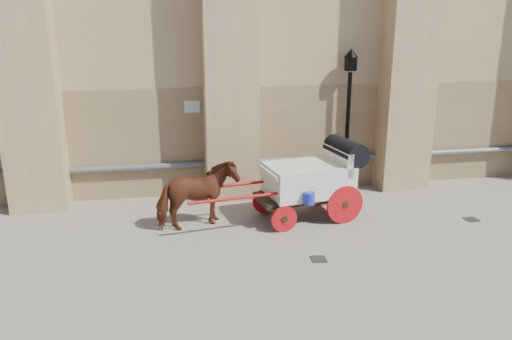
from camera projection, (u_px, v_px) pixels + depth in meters
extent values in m
plane|color=slate|center=(301.00, 248.00, 10.72)|extent=(90.00, 90.00, 0.00)
cube|color=#92744E|center=(330.00, 136.00, 14.56)|extent=(44.00, 0.35, 3.00)
cylinder|color=#59595B|center=(333.00, 158.00, 14.48)|extent=(42.00, 0.18, 0.18)
cube|color=beige|center=(192.00, 107.00, 13.41)|extent=(0.42, 0.04, 0.32)
imported|color=#612C14|center=(197.00, 196.00, 11.62)|extent=(2.05, 1.39, 1.58)
cube|color=black|center=(304.00, 196.00, 12.26)|extent=(2.44, 1.39, 0.13)
cube|color=beige|center=(308.00, 179.00, 12.17)|extent=(2.17, 1.60, 0.73)
cube|color=beige|center=(338.00, 160.00, 12.30)|extent=(0.36, 1.32, 0.58)
cube|color=beige|center=(274.00, 172.00, 11.82)|extent=(0.54, 1.20, 0.10)
cylinder|color=black|center=(346.00, 151.00, 12.31)|extent=(0.78, 1.39, 0.59)
cylinder|color=#B00E11|center=(345.00, 205.00, 11.95)|extent=(0.94, 0.21, 0.94)
cylinder|color=#B00E11|center=(321.00, 189.00, 13.13)|extent=(0.94, 0.21, 0.94)
cylinder|color=#B00E11|center=(284.00, 219.00, 11.49)|extent=(0.63, 0.16, 0.63)
cylinder|color=#B00E11|center=(265.00, 201.00, 12.67)|extent=(0.63, 0.16, 0.63)
cylinder|color=#B00E11|center=(243.00, 197.00, 11.19)|extent=(2.50, 0.46, 0.07)
cylinder|color=#B00E11|center=(231.00, 185.00, 12.05)|extent=(2.50, 0.46, 0.07)
cylinder|color=#1E28C0|center=(309.00, 198.00, 11.47)|extent=(0.27, 0.27, 0.27)
cylinder|color=black|center=(347.00, 132.00, 14.11)|extent=(0.11, 0.11, 3.37)
cone|color=black|center=(344.00, 183.00, 14.54)|extent=(0.34, 0.34, 0.34)
cube|color=black|center=(351.00, 63.00, 13.58)|extent=(0.26, 0.26, 0.39)
cone|color=black|center=(351.00, 53.00, 13.50)|extent=(0.37, 0.37, 0.22)
cube|color=black|center=(319.00, 259.00, 10.21)|extent=(0.34, 0.34, 0.01)
cube|color=black|center=(471.00, 219.00, 12.28)|extent=(0.33, 0.33, 0.01)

